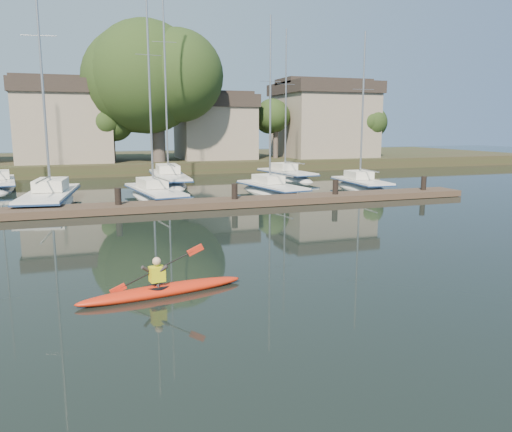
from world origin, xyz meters
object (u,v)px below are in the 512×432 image
object	(u,v)px
kayak	(162,288)
dock	(179,205)
sailboat_1	(51,208)
sailboat_5	(0,190)
sailboat_4	(361,191)
sailboat_2	(155,201)
sailboat_7	(286,181)
sailboat_3	(271,196)
sailboat_6	(169,185)

from	to	relation	value
kayak	dock	size ratio (longest dim) A/B	0.13
kayak	sailboat_1	xyz separation A→B (m)	(-3.60, 17.03, -0.38)
sailboat_5	sailboat_4	bearing A→B (deg)	-27.05
sailboat_2	sailboat_7	bearing A→B (deg)	25.96
kayak	sailboat_3	bearing A→B (deg)	51.01
sailboat_4	sailboat_2	bearing A→B (deg)	-176.15
sailboat_2	sailboat_3	distance (m)	7.37
dock	sailboat_6	xyz separation A→B (m)	(1.47, 12.35, -0.41)
sailboat_4	sailboat_7	bearing A→B (deg)	109.35
sailboat_2	sailboat_4	bearing A→B (deg)	-7.80
dock	sailboat_7	bearing A→B (deg)	48.34
sailboat_2	sailboat_6	size ratio (longest dim) A/B	0.80
dock	sailboat_7	size ratio (longest dim) A/B	2.61
sailboat_4	sailboat_1	bearing A→B (deg)	-175.09
dock	sailboat_3	xyz separation A→B (m)	(6.72, 4.30, -0.38)
sailboat_3	sailboat_2	bearing A→B (deg)	169.73
sailboat_3	sailboat_7	size ratio (longest dim) A/B	0.92
kayak	sailboat_2	world-z (taller)	sailboat_2
sailboat_1	sailboat_3	bearing A→B (deg)	8.13
sailboat_2	sailboat_5	size ratio (longest dim) A/B	1.00
kayak	sailboat_5	distance (m)	27.12
sailboat_2	sailboat_3	world-z (taller)	sailboat_2
sailboat_1	sailboat_6	size ratio (longest dim) A/B	0.87
dock	sailboat_4	distance (m)	14.15
dock	sailboat_4	xyz separation A→B (m)	(13.39, 4.57, -0.39)
sailboat_5	sailboat_2	bearing A→B (deg)	-49.58
sailboat_2	sailboat_5	distance (m)	12.83
sailboat_3	sailboat_4	world-z (taller)	sailboat_3
sailboat_6	sailboat_1	bearing A→B (deg)	-130.46
kayak	sailboat_6	bearing A→B (deg)	70.16
kayak	sailboat_6	distance (m)	25.79
dock	sailboat_6	distance (m)	12.44
sailboat_2	sailboat_5	bearing A→B (deg)	129.19
sailboat_3	dock	bearing A→B (deg)	-157.00
kayak	sailboat_3	world-z (taller)	sailboat_3
dock	sailboat_7	world-z (taller)	sailboat_7
sailboat_2	sailboat_4	distance (m)	14.04
sailboat_3	sailboat_4	bearing A→B (deg)	-7.31
dock	sailboat_4	size ratio (longest dim) A/B	2.94
sailboat_7	sailboat_1	bearing A→B (deg)	-161.27
sailboat_5	sailboat_6	size ratio (longest dim) A/B	0.81
sailboat_1	sailboat_7	distance (m)	19.43
sailboat_4	sailboat_3	bearing A→B (deg)	-174.60
dock	sailboat_5	xyz separation A→B (m)	(-10.15, 13.01, -0.38)
kayak	sailboat_5	world-z (taller)	sailboat_5
dock	sailboat_3	size ratio (longest dim) A/B	2.82
sailboat_6	sailboat_7	distance (m)	9.62
sailboat_6	sailboat_7	xyz separation A→B (m)	(9.62, 0.11, 0.01)
dock	sailboat_5	world-z (taller)	sailboat_5
dock	sailboat_1	world-z (taller)	sailboat_1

